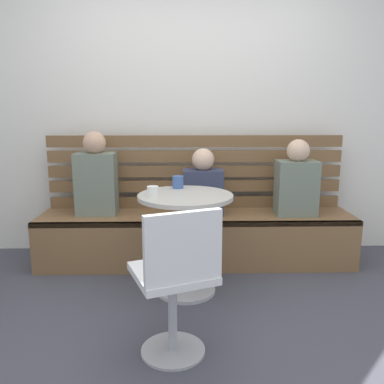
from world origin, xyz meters
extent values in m
plane|color=#42424C|center=(0.00, 0.00, 0.00)|extent=(8.00, 8.00, 0.00)
cube|color=silver|center=(0.00, 1.64, 1.45)|extent=(5.20, 0.10, 2.90)
cube|color=brown|center=(0.00, 1.20, 0.22)|extent=(2.70, 0.52, 0.44)
cube|color=brown|center=(0.00, 0.96, 0.42)|extent=(2.70, 0.04, 0.04)
cube|color=brown|center=(0.00, 1.44, 0.49)|extent=(2.65, 0.04, 0.10)
cube|color=brown|center=(0.00, 1.44, 0.64)|extent=(2.65, 0.04, 0.10)
cube|color=brown|center=(0.00, 1.44, 0.78)|extent=(2.65, 0.04, 0.10)
cube|color=brown|center=(0.00, 1.44, 0.92)|extent=(2.65, 0.04, 0.10)
cube|color=brown|center=(0.00, 1.44, 1.05)|extent=(2.65, 0.04, 0.10)
cylinder|color=#ADADB2|center=(-0.09, 0.62, 0.01)|extent=(0.44, 0.44, 0.02)
cylinder|color=#ADADB2|center=(-0.09, 0.62, 0.37)|extent=(0.07, 0.07, 0.69)
cylinder|color=#B7B2A8|center=(-0.09, 0.62, 0.72)|extent=(0.68, 0.68, 0.03)
cylinder|color=#ADADB2|center=(-0.17, -0.13, 0.01)|extent=(0.36, 0.36, 0.02)
cylinder|color=#ADADB2|center=(-0.17, -0.13, 0.23)|extent=(0.05, 0.05, 0.45)
cube|color=silver|center=(-0.17, -0.13, 0.47)|extent=(0.52, 0.52, 0.04)
cube|color=silver|center=(-0.11, -0.28, 0.67)|extent=(0.39, 0.18, 0.36)
cube|color=slate|center=(-0.85, 1.23, 0.71)|extent=(0.34, 0.22, 0.53)
sphere|color=tan|center=(-0.85, 1.23, 1.06)|extent=(0.19, 0.19, 0.19)
cube|color=slate|center=(0.85, 1.17, 0.67)|extent=(0.34, 0.22, 0.47)
sphere|color=#DBB293|center=(0.85, 1.17, 0.99)|extent=(0.19, 0.19, 0.19)
cube|color=#333851|center=(0.06, 1.22, 0.63)|extent=(0.34, 0.22, 0.39)
sphere|color=#DBB293|center=(0.06, 1.22, 0.91)|extent=(0.19, 0.19, 0.19)
cylinder|color=#3D5B9E|center=(-0.15, 0.85, 0.79)|extent=(0.08, 0.08, 0.09)
cylinder|color=white|center=(-0.32, 0.57, 0.78)|extent=(0.08, 0.08, 0.07)
camera|label=1|loc=(-0.11, -2.12, 1.33)|focal=37.05mm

